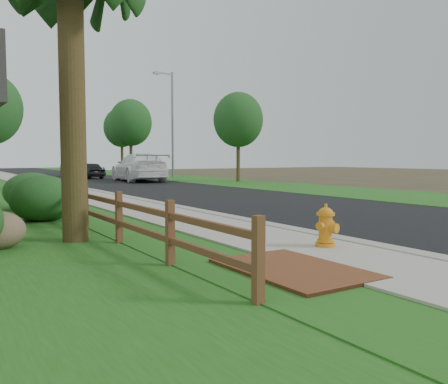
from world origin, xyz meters
TOP-DOWN VIEW (x-y plane):
  - ground at (0.00, 0.00)m, footprint 120.00×120.00m
  - road at (4.60, 35.00)m, footprint 8.00×90.00m
  - curb at (0.40, 35.00)m, footprint 0.40×90.00m
  - wet_gutter at (0.75, 35.00)m, footprint 0.50×90.00m
  - sidewalk at (-0.90, 35.00)m, footprint 2.20×90.00m
  - verge_far at (11.50, 35.00)m, footprint 6.00×90.00m
  - brick_patch at (-2.20, -1.00)m, footprint 1.60×2.40m
  - ranch_fence at (-3.60, 6.40)m, footprint 0.12×16.92m
  - fire_hydrant at (-0.53, 0.03)m, footprint 0.53×0.43m
  - white_suv at (6.50, 26.80)m, footprint 3.57×7.30m
  - dark_car_mid at (4.63, 33.40)m, footprint 2.08×4.18m
  - dark_car_far at (4.64, 38.86)m, footprint 1.94×4.55m
  - streetlight at (10.84, 30.29)m, footprint 2.05×0.68m
  - shrub_c at (-4.19, 7.30)m, footprint 2.12×2.12m
  - shrub_d at (-3.90, 10.48)m, footprint 1.98×1.98m
  - tree_near_right at (12.30, 22.17)m, footprint 3.61×3.61m
  - tree_mid_right at (9.53, 36.26)m, footprint 4.01×4.01m
  - tree_far_right at (11.25, 43.41)m, footprint 3.90×3.90m

SIDE VIEW (x-z plane):
  - ground at x=0.00m, z-range 0.00..0.00m
  - road at x=4.60m, z-range 0.00..0.02m
  - verge_far at x=11.50m, z-range 0.00..0.04m
  - wet_gutter at x=0.75m, z-range 0.02..0.02m
  - sidewalk at x=-0.90m, z-range 0.00..0.10m
  - brick_patch at x=-2.20m, z-range 0.00..0.11m
  - curb at x=0.40m, z-range 0.00..0.12m
  - fire_hydrant at x=-0.53m, z-range 0.07..0.88m
  - ranch_fence at x=-3.60m, z-range 0.07..1.17m
  - shrub_d at x=-3.90m, z-range 0.00..1.28m
  - shrub_c at x=-4.19m, z-range 0.00..1.29m
  - dark_car_mid at x=4.63m, z-range 0.02..1.39m
  - dark_car_far at x=4.64m, z-range 0.02..1.48m
  - white_suv at x=6.50m, z-range 0.02..2.06m
  - tree_near_right at x=12.30m, z-range 1.25..7.74m
  - tree_far_right at x=11.25m, z-range 1.43..8.63m
  - tree_mid_right at x=9.53m, z-range 1.41..8.68m
  - streetlight at x=10.84m, z-range 0.60..9.59m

